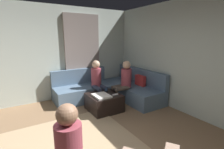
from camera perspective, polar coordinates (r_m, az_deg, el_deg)
wall_back at (r=4.13m, az=28.55°, el=4.64°), size 6.00×0.12×2.70m
wall_left at (r=5.05m, az=-24.40°, el=6.21°), size 0.12×6.00×2.70m
curtain_panel at (r=5.28m, az=-10.00°, el=6.28°), size 0.06×1.10×2.50m
sectional_couch at (r=5.06m, az=-0.26°, el=-5.04°), size 2.10×2.55×0.87m
ottoman at (r=4.27m, az=-2.77°, el=-9.48°), size 0.76×0.76×0.42m
folded_blanket at (r=4.05m, az=-3.62°, el=-7.24°), size 0.44×0.36×0.04m
coffee_mug at (r=4.44m, az=-2.13°, el=-5.04°), size 0.08×0.08×0.10m
game_remote at (r=4.15m, az=1.09°, el=-6.85°), size 0.05×0.15×0.02m
person_on_couch_back at (r=4.55m, az=3.90°, el=-2.17°), size 0.30×0.60×1.20m
person_on_couch_side at (r=4.59m, az=-4.86°, el=-2.03°), size 0.60×0.30×1.20m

